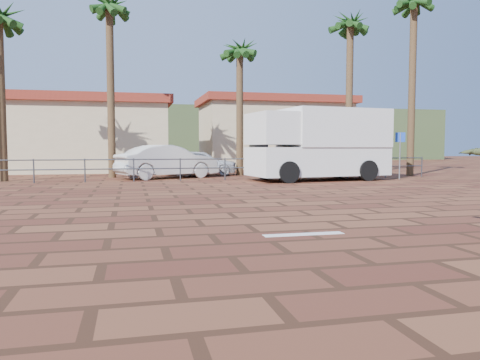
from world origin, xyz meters
name	(u,v)px	position (x,y,z in m)	size (l,w,h in m)	color
ground	(246,225)	(0.00, 0.00, 0.00)	(120.00, 120.00, 0.00)	brown
paint_stripe	(304,234)	(0.70, -1.20, 0.00)	(1.40, 0.22, 0.01)	white
guardrail	(180,165)	(0.00, 12.00, 0.68)	(24.06, 0.06, 1.00)	#47494F
palm_left	(109,11)	(-3.00, 15.00, 7.95)	(2.40, 2.40, 9.45)	brown
palm_center	(240,53)	(3.50, 15.50, 6.36)	(2.40, 2.40, 7.75)	brown
palm_right	(350,28)	(9.00, 14.00, 7.58)	(2.40, 2.40, 9.05)	brown
palm_far_right	(414,8)	(12.00, 13.00, 8.51)	(2.40, 2.40, 10.05)	brown
building_west	(65,134)	(-6.00, 22.00, 2.28)	(12.60, 7.60, 4.50)	beige
building_east	(273,133)	(8.00, 24.00, 2.54)	(10.60, 6.60, 5.00)	beige
hill_front	(148,135)	(0.00, 50.00, 3.00)	(70.00, 18.00, 6.00)	#384C28
campervan	(319,143)	(6.10, 11.06, 1.67)	(6.40, 3.33, 3.18)	silver
car_silver	(200,162)	(1.45, 16.00, 0.67)	(1.59, 3.94, 1.34)	silver
car_white	(168,162)	(-0.40, 13.89, 0.79)	(1.68, 4.80, 1.58)	silver
street_sign	(400,147)	(9.89, 10.61, 1.50)	(0.41, 0.21, 2.15)	gray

